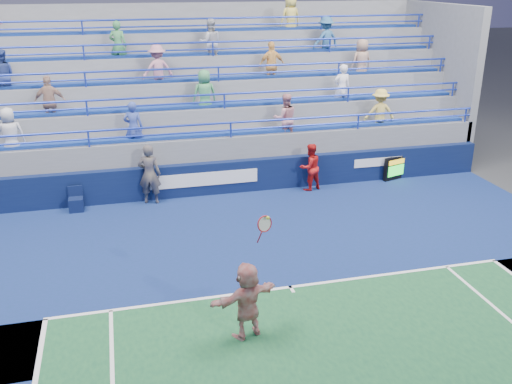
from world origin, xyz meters
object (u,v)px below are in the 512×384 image
object	(u,v)px
serve_speed_board	(398,168)
ball_girl	(310,167)
judge_chair	(76,203)
tennis_player	(247,300)
line_judge	(149,174)

from	to	relation	value
serve_speed_board	ball_girl	bearing A→B (deg)	-175.46
serve_speed_board	judge_chair	bearing A→B (deg)	-178.51
serve_speed_board	judge_chair	distance (m)	11.04
judge_chair	tennis_player	distance (m)	8.49
judge_chair	tennis_player	bearing A→B (deg)	-64.60
serve_speed_board	ball_girl	size ratio (longest dim) A/B	0.75
serve_speed_board	line_judge	distance (m)	8.76
tennis_player	ball_girl	world-z (taller)	tennis_player
tennis_player	ball_girl	distance (m)	8.64
judge_chair	tennis_player	size ratio (longest dim) A/B	0.29
serve_speed_board	tennis_player	size ratio (longest dim) A/B	0.46
serve_speed_board	line_judge	world-z (taller)	line_judge
judge_chair	tennis_player	xyz separation A→B (m)	(3.63, -7.65, 0.57)
serve_speed_board	judge_chair	xyz separation A→B (m)	(-11.04, -0.29, -0.18)
tennis_player	line_judge	xyz separation A→B (m)	(-1.34, 7.76, 0.16)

